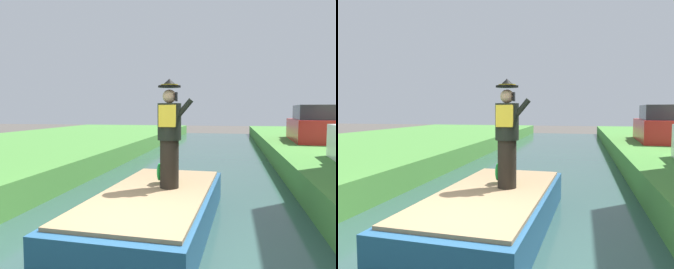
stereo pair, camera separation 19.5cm
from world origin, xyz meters
TOP-DOWN VIEW (x-y plane):
  - boat at (0.00, 1.48)m, footprint 1.98×4.27m
  - person_pirate at (0.19, 1.75)m, footprint 0.61×0.42m
  - parrot_plush at (0.07, 2.09)m, footprint 0.36×0.35m
  - parked_car_red at (4.56, 10.94)m, footprint 1.89×4.08m

SIDE VIEW (x-z plane):
  - boat at x=0.00m, z-range 0.10..0.71m
  - parrot_plush at x=0.07m, z-range 0.67..1.24m
  - parked_car_red at x=4.56m, z-range 0.63..2.13m
  - person_pirate at x=0.19m, z-range 0.71..2.56m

